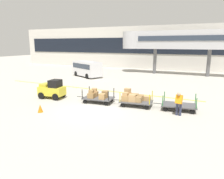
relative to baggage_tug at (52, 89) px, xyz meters
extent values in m
plane|color=#B2ADA0|center=(4.66, -1.50, -0.75)|extent=(120.00, 120.00, 0.00)
cube|color=yellow|center=(0.93, 4.51, -0.75)|extent=(21.75, 0.98, 0.01)
cube|color=beige|center=(4.66, 24.50, 3.04)|extent=(61.00, 2.40, 7.58)
cube|color=black|center=(4.66, 23.25, 3.42)|extent=(57.95, 0.12, 2.80)
cube|color=#B7B7BC|center=(8.00, 18.50, 4.29)|extent=(13.63, 2.20, 2.60)
cylinder|color=#B7B7BC|center=(0.58, 18.50, 4.29)|extent=(3.00, 3.00, 2.60)
cube|color=#2D3847|center=(8.00, 17.36, 4.49)|extent=(12.27, 0.08, 0.70)
cylinder|color=#59595B|center=(4.25, 18.50, 1.12)|extent=(0.50, 0.50, 3.74)
cylinder|color=#59595B|center=(11.75, 18.50, 1.12)|extent=(0.50, 0.50, 3.74)
cube|color=gold|center=(-0.03, 0.00, -0.12)|extent=(2.20, 1.31, 0.70)
cube|color=black|center=(0.33, 0.03, 0.53)|extent=(0.90, 1.07, 0.60)
cube|color=gold|center=(-0.61, -0.06, 0.35)|extent=(0.79, 1.00, 0.24)
cylinder|color=black|center=(-0.77, 0.45, -0.47)|extent=(0.58, 0.24, 0.56)
cylinder|color=black|center=(-0.66, -0.59, -0.47)|extent=(0.58, 0.24, 0.56)
cylinder|color=black|center=(0.59, 0.59, -0.47)|extent=(0.58, 0.24, 0.56)
cylinder|color=black|center=(0.70, -0.45, -0.47)|extent=(0.58, 0.24, 0.56)
cube|color=#4C4C4F|center=(4.14, 0.42, -0.39)|extent=(2.43, 1.63, 0.08)
cylinder|color=black|center=(3.03, 0.96, 0.00)|extent=(0.06, 0.06, 0.70)
cylinder|color=black|center=(3.16, -0.33, 0.00)|extent=(0.06, 0.06, 0.70)
cylinder|color=black|center=(5.13, 1.17, 0.00)|extent=(0.06, 0.06, 0.70)
cylinder|color=black|center=(5.26, -0.11, 0.00)|extent=(0.06, 0.06, 0.70)
cylinder|color=black|center=(3.23, 0.93, -0.59)|extent=(0.33, 0.13, 0.32)
cylinder|color=black|center=(3.35, -0.26, -0.59)|extent=(0.33, 0.13, 0.32)
cylinder|color=black|center=(4.94, 1.10, -0.59)|extent=(0.33, 0.13, 0.32)
cylinder|color=black|center=(5.06, -0.08, -0.59)|extent=(0.33, 0.13, 0.32)
cylinder|color=#333333|center=(2.65, 0.27, -0.41)|extent=(0.70, 0.12, 0.05)
cube|color=#A87F4C|center=(3.66, 0.67, -0.16)|extent=(0.61, 0.58, 0.38)
cube|color=olive|center=(3.72, 0.07, -0.16)|extent=(0.52, 0.53, 0.39)
cube|color=olive|center=(4.58, 0.74, -0.10)|extent=(0.55, 0.57, 0.51)
cube|color=#A87F4C|center=(4.65, 0.12, -0.14)|extent=(0.51, 0.50, 0.42)
cube|color=tan|center=(3.66, 0.67, 0.16)|extent=(0.44, 0.40, 0.27)
cube|color=olive|center=(3.72, 0.07, 0.15)|extent=(0.38, 0.39, 0.24)
cube|color=#4C4C4F|center=(7.13, 0.73, -0.39)|extent=(2.43, 1.63, 0.08)
cylinder|color=gold|center=(6.01, 1.26, 0.00)|extent=(0.06, 0.06, 0.70)
cylinder|color=gold|center=(6.14, -0.02, 0.00)|extent=(0.06, 0.06, 0.70)
cylinder|color=gold|center=(8.12, 1.48, 0.00)|extent=(0.06, 0.06, 0.70)
cylinder|color=gold|center=(8.25, 0.19, 0.00)|extent=(0.06, 0.06, 0.70)
cylinder|color=black|center=(6.21, 1.23, -0.59)|extent=(0.33, 0.13, 0.32)
cylinder|color=black|center=(6.33, 0.05, -0.59)|extent=(0.33, 0.13, 0.32)
cylinder|color=black|center=(7.93, 1.41, -0.59)|extent=(0.33, 0.13, 0.32)
cylinder|color=black|center=(8.05, 0.22, -0.59)|extent=(0.33, 0.13, 0.32)
cylinder|color=#333333|center=(5.64, 0.58, -0.41)|extent=(0.70, 0.12, 0.05)
cube|color=#A87F4C|center=(6.34, 1.01, -0.12)|extent=(0.56, 0.51, 0.46)
cube|color=#A87F4C|center=(6.43, 0.35, -0.14)|extent=(0.55, 0.49, 0.42)
cube|color=#9E7A4C|center=(6.87, 1.05, -0.14)|extent=(0.59, 0.55, 0.43)
cube|color=tan|center=(6.91, 0.41, -0.09)|extent=(0.58, 0.60, 0.52)
cube|color=olive|center=(7.35, 1.05, -0.16)|extent=(0.59, 0.61, 0.38)
cube|color=#9E7A4C|center=(7.40, 0.41, -0.15)|extent=(0.44, 0.38, 0.40)
cube|color=tan|center=(7.83, 1.16, -0.19)|extent=(0.51, 0.54, 0.33)
cube|color=tan|center=(6.34, 1.01, 0.28)|extent=(0.47, 0.36, 0.35)
cube|color=tan|center=(6.43, 0.35, 0.18)|extent=(0.44, 0.34, 0.23)
cube|color=#4C4C4F|center=(10.11, 1.03, -0.39)|extent=(2.43, 1.63, 0.08)
cylinder|color=#237033|center=(9.00, 1.56, 0.00)|extent=(0.06, 0.06, 0.70)
cylinder|color=#237033|center=(9.13, 0.28, 0.00)|extent=(0.06, 0.06, 0.70)
cylinder|color=#237033|center=(11.10, 1.78, 0.00)|extent=(0.06, 0.06, 0.70)
cylinder|color=#237033|center=(11.23, 0.50, 0.00)|extent=(0.06, 0.06, 0.70)
cylinder|color=black|center=(9.20, 1.54, -0.59)|extent=(0.33, 0.13, 0.32)
cylinder|color=black|center=(9.32, 0.35, -0.59)|extent=(0.33, 0.13, 0.32)
cylinder|color=black|center=(10.91, 1.71, -0.59)|extent=(0.33, 0.13, 0.32)
cylinder|color=black|center=(11.03, 0.53, -0.59)|extent=(0.33, 0.13, 0.32)
cylinder|color=#333333|center=(8.62, 0.88, -0.41)|extent=(0.70, 0.12, 0.05)
cylinder|color=#2D334C|center=(10.13, -0.10, -0.34)|extent=(0.16, 0.16, 0.82)
cylinder|color=#2D334C|center=(10.33, -0.12, -0.34)|extent=(0.16, 0.16, 0.82)
cube|color=orange|center=(10.22, -0.21, 0.33)|extent=(0.45, 0.46, 0.61)
sphere|color=tan|center=(10.20, -0.33, 0.70)|extent=(0.22, 0.22, 0.22)
cube|color=silver|center=(-3.48, 11.35, 0.39)|extent=(5.14, 3.88, 1.90)
cube|color=#2D3847|center=(-3.48, 11.35, 0.79)|extent=(4.81, 3.74, 0.64)
cylinder|color=black|center=(-5.20, 11.25, -0.41)|extent=(0.71, 0.52, 0.68)
cylinder|color=black|center=(-2.55, 9.90, -0.41)|extent=(0.71, 0.52, 0.68)
cone|color=orange|center=(1.73, -3.29, -0.48)|extent=(0.36, 0.36, 0.55)
camera|label=1|loc=(11.67, -13.52, 3.74)|focal=33.69mm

